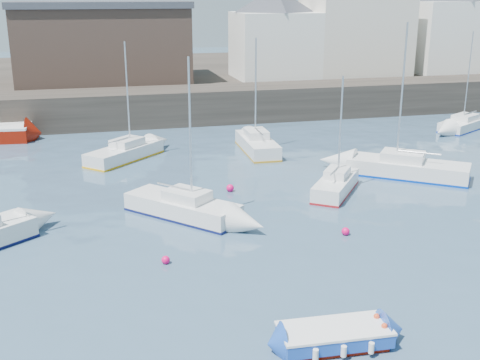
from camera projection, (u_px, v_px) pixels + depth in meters
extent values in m
plane|color=#2D4760|center=(320.00, 315.00, 21.84)|extent=(220.00, 220.00, 0.00)
cube|color=#28231E|center=(178.00, 106.00, 53.79)|extent=(90.00, 5.00, 3.00)
cube|color=#28231E|center=(155.00, 80.00, 70.49)|extent=(90.00, 32.00, 2.80)
cube|color=beige|center=(355.00, 31.00, 63.18)|extent=(10.00, 8.00, 9.00)
cube|color=white|center=(450.00, 37.00, 65.49)|extent=(9.00, 7.00, 7.50)
cube|color=white|center=(274.00, 45.00, 61.00)|extent=(8.00, 7.00, 6.50)
cube|color=#3D2D26|center=(103.00, 45.00, 58.37)|extent=(16.00, 10.00, 7.00)
cube|color=#3A3D44|center=(100.00, 4.00, 57.24)|extent=(16.40, 10.40, 0.60)
cube|color=maroon|center=(334.00, 344.00, 19.89)|extent=(3.39, 1.52, 0.17)
cube|color=#1B49B2|center=(334.00, 336.00, 19.80)|extent=(3.69, 1.72, 0.46)
cube|color=white|center=(335.00, 328.00, 19.72)|extent=(3.76, 1.75, 0.08)
cube|color=white|center=(334.00, 334.00, 19.78)|extent=(2.94, 1.22, 0.41)
cube|color=tan|center=(334.00, 331.00, 19.75)|extent=(0.31, 1.10, 0.06)
cylinder|color=white|center=(299.00, 326.00, 20.45)|extent=(0.19, 0.19, 0.36)
cylinder|color=white|center=(316.00, 355.00, 18.81)|extent=(0.19, 0.19, 0.36)
cylinder|color=white|center=(325.00, 323.00, 20.63)|extent=(0.19, 0.19, 0.36)
cylinder|color=white|center=(344.00, 351.00, 18.99)|extent=(0.19, 0.19, 0.36)
cylinder|color=white|center=(351.00, 320.00, 20.81)|extent=(0.19, 0.19, 0.36)
cylinder|color=white|center=(371.00, 348.00, 19.17)|extent=(0.19, 0.19, 0.36)
cube|color=silver|center=(183.00, 208.00, 31.32)|extent=(5.79, 6.09, 0.96)
cube|color=#0E1446|center=(183.00, 215.00, 31.44)|extent=(5.85, 6.15, 0.13)
cube|color=silver|center=(187.00, 195.00, 30.93)|extent=(2.63, 2.68, 0.53)
cylinder|color=silver|center=(190.00, 132.00, 29.74)|extent=(0.11, 0.11, 7.33)
cube|color=silver|center=(336.00, 186.00, 34.97)|extent=(4.33, 5.04, 0.91)
cube|color=maroon|center=(335.00, 192.00, 35.08)|extent=(4.37, 5.09, 0.12)
cube|color=silver|center=(337.00, 173.00, 34.98)|extent=(2.04, 2.15, 0.51)
cylinder|color=silver|center=(341.00, 127.00, 34.41)|extent=(0.10, 0.10, 5.83)
cube|color=silver|center=(408.00, 169.00, 38.04)|extent=(7.31, 6.36, 1.02)
cube|color=#0030AB|center=(407.00, 176.00, 38.18)|extent=(7.38, 6.42, 0.14)
cube|color=silver|center=(403.00, 156.00, 37.94)|extent=(3.13, 2.98, 0.57)
cylinder|color=silver|center=(402.00, 93.00, 36.90)|extent=(0.11, 0.11, 8.50)
cube|color=silver|center=(257.00, 145.00, 44.02)|extent=(2.15, 6.25, 1.01)
cube|color=#C58A1E|center=(257.00, 151.00, 44.15)|extent=(2.18, 6.31, 0.14)
cube|color=silver|center=(256.00, 134.00, 44.07)|extent=(1.55, 2.21, 0.56)
cylinder|color=silver|center=(256.00, 88.00, 43.38)|extent=(0.11, 0.11, 7.13)
cube|color=silver|center=(466.00, 124.00, 51.54)|extent=(6.54, 4.99, 0.82)
cube|color=#0E2995|center=(466.00, 128.00, 51.65)|extent=(6.61, 5.04, 0.11)
cube|color=silver|center=(465.00, 117.00, 51.14)|extent=(2.70, 2.45, 0.46)
cylinder|color=silver|center=(468.00, 77.00, 49.90)|extent=(0.09, 0.09, 7.34)
cube|color=silver|center=(125.00, 153.00, 41.97)|extent=(5.81, 5.78, 0.93)
cube|color=#E9A10D|center=(125.00, 159.00, 42.09)|extent=(5.86, 5.84, 0.12)
cube|color=silver|center=(127.00, 142.00, 42.00)|extent=(2.59, 2.59, 0.52)
cylinder|color=silver|center=(127.00, 94.00, 41.27)|extent=(0.10, 0.10, 7.14)
sphere|color=#EF0A5D|center=(166.00, 263.00, 25.98)|extent=(0.37, 0.37, 0.37)
sphere|color=#EF0A5D|center=(345.00, 235.00, 29.04)|extent=(0.40, 0.40, 0.40)
sphere|color=#EF0A5D|center=(230.00, 191.00, 35.39)|extent=(0.45, 0.45, 0.45)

